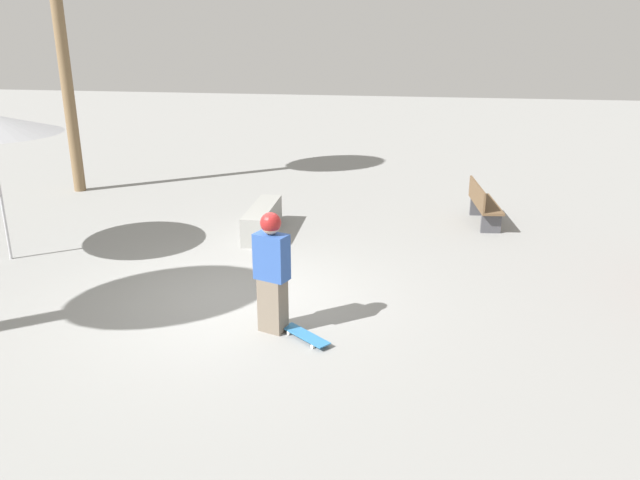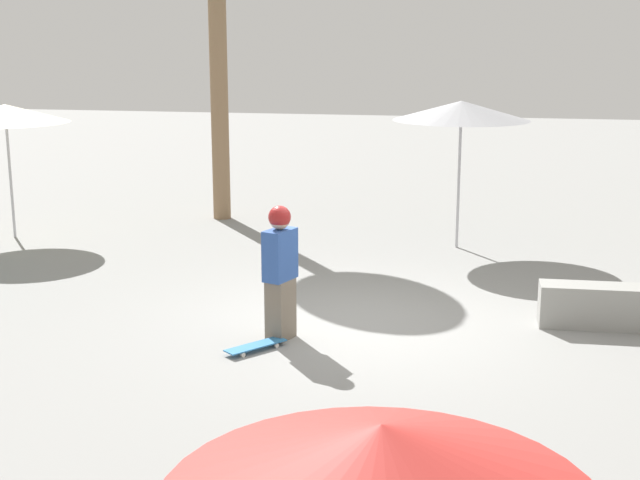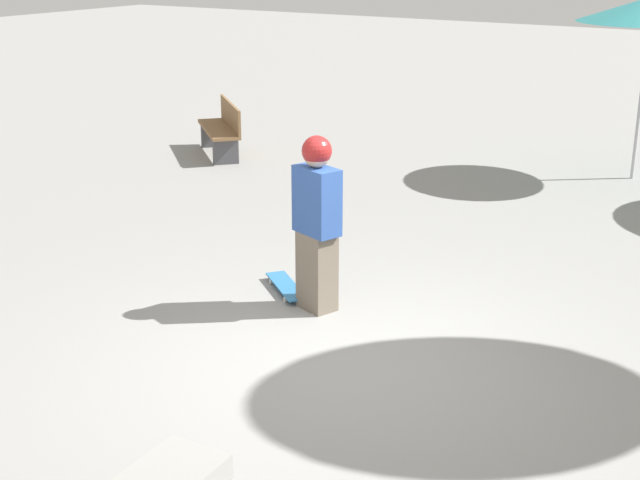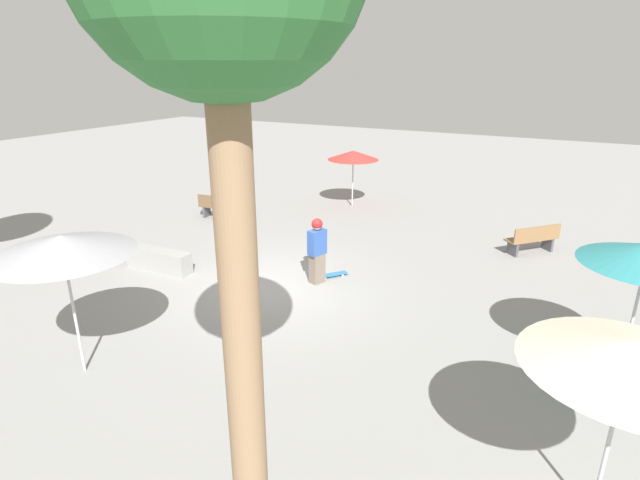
% 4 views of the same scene
% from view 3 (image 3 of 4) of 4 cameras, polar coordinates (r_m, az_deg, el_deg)
% --- Properties ---
extents(ground_plane, '(60.00, 60.00, 0.00)m').
position_cam_3_polar(ground_plane, '(7.45, 1.17, -7.90)').
color(ground_plane, gray).
extents(skater_main, '(0.38, 0.50, 1.67)m').
position_cam_3_polar(skater_main, '(8.19, -0.20, 1.42)').
color(skater_main, '#726656').
rests_on(skater_main, ground_plane).
extents(skateboard, '(0.66, 0.75, 0.07)m').
position_cam_3_polar(skateboard, '(8.88, -2.16, -2.98)').
color(skateboard, teal).
rests_on(skateboard, ground_plane).
extents(bench_far, '(1.40, 1.48, 0.85)m').
position_cam_3_polar(bench_far, '(14.51, -6.28, 7.08)').
color(bench_far, '#47474C').
rests_on(bench_far, ground_plane).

